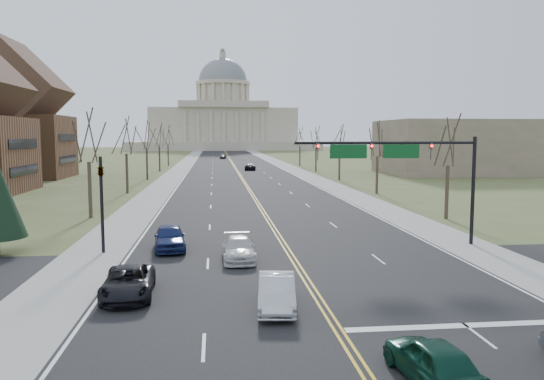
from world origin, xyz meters
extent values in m
plane|color=#4C5028|center=(0.00, 0.00, 0.00)|extent=(600.00, 600.00, 0.00)
cube|color=black|center=(0.00, 110.00, 0.01)|extent=(20.00, 380.00, 0.01)
cube|color=black|center=(0.00, 6.00, 0.01)|extent=(120.00, 14.00, 0.01)
cube|color=gray|center=(-12.00, 110.00, 0.01)|extent=(4.00, 380.00, 0.03)
cube|color=gray|center=(12.00, 110.00, 0.01)|extent=(4.00, 380.00, 0.03)
cube|color=gold|center=(0.00, 110.00, 0.01)|extent=(0.42, 380.00, 0.01)
cube|color=silver|center=(-9.80, 110.00, 0.01)|extent=(0.15, 380.00, 0.01)
cube|color=silver|center=(9.80, 110.00, 0.01)|extent=(0.15, 380.00, 0.01)
cube|color=silver|center=(5.00, -1.00, 0.01)|extent=(9.50, 0.50, 0.01)
cube|color=beige|center=(0.00, 250.00, 2.00)|extent=(90.00, 60.00, 4.00)
cube|color=beige|center=(0.00, 250.00, 12.00)|extent=(70.00, 40.00, 16.00)
cube|color=beige|center=(0.00, 229.50, 21.50)|extent=(42.00, 3.00, 3.00)
cylinder|color=beige|center=(0.00, 250.00, 26.00)|extent=(24.00, 24.00, 12.00)
cylinder|color=beige|center=(0.00, 250.00, 32.80)|extent=(27.00, 27.00, 1.60)
ellipsoid|color=slate|center=(0.00, 250.00, 33.60)|extent=(24.00, 24.00, 22.80)
cylinder|color=beige|center=(0.00, 250.00, 46.50)|extent=(3.20, 3.20, 3.00)
sphere|color=slate|center=(0.00, 250.00, 48.80)|extent=(2.40, 2.40, 2.40)
cylinder|color=black|center=(12.50, 13.50, 3.60)|extent=(0.24, 0.24, 7.20)
cylinder|color=black|center=(6.50, 13.50, 6.80)|extent=(12.00, 0.18, 0.18)
imported|color=black|center=(9.50, 13.50, 6.25)|extent=(0.35, 0.40, 1.10)
sphere|color=#FF0C0C|center=(9.50, 13.35, 6.60)|extent=(0.18, 0.18, 0.18)
imported|color=black|center=(5.50, 13.50, 6.25)|extent=(0.35, 0.40, 1.10)
sphere|color=#FF0C0C|center=(5.50, 13.35, 6.60)|extent=(0.18, 0.18, 0.18)
imported|color=black|center=(2.00, 13.50, 6.25)|extent=(0.35, 0.40, 1.10)
sphere|color=#FF0C0C|center=(2.00, 13.35, 6.60)|extent=(0.18, 0.18, 0.18)
cube|color=#0C4C1E|center=(7.50, 13.50, 6.25)|extent=(2.40, 0.12, 0.90)
cube|color=#0C4C1E|center=(4.00, 13.50, 6.25)|extent=(2.40, 0.12, 0.90)
cylinder|color=black|center=(-11.50, 13.50, 3.00)|extent=(0.20, 0.20, 6.00)
imported|color=black|center=(-11.50, 13.50, 5.20)|extent=(0.32, 0.36, 0.99)
cylinder|color=#352C1F|center=(15.50, 24.00, 2.34)|extent=(0.32, 0.32, 4.68)
cylinder|color=#352C1F|center=(-15.50, 28.00, 2.48)|extent=(0.32, 0.32, 4.95)
cylinder|color=#352C1F|center=(15.50, 44.00, 2.34)|extent=(0.32, 0.32, 4.68)
cylinder|color=#352C1F|center=(-15.50, 48.00, 2.48)|extent=(0.32, 0.32, 4.95)
cylinder|color=#352C1F|center=(15.50, 64.00, 2.34)|extent=(0.32, 0.32, 4.68)
cylinder|color=#352C1F|center=(-15.50, 68.00, 2.48)|extent=(0.32, 0.32, 4.95)
cylinder|color=#352C1F|center=(15.50, 84.00, 2.34)|extent=(0.32, 0.32, 4.68)
cylinder|color=#352C1F|center=(-15.50, 88.00, 2.48)|extent=(0.32, 0.32, 4.95)
cylinder|color=#352C1F|center=(15.50, 104.00, 2.34)|extent=(0.32, 0.32, 4.68)
cylinder|color=#352C1F|center=(-15.50, 108.00, 2.48)|extent=(0.32, 0.32, 4.95)
cube|color=black|center=(-28.45, 50.00, 2.85)|extent=(0.10, 9.80, 1.20)
cube|color=black|center=(-28.45, 50.00, 6.17)|extent=(0.10, 9.80, 1.20)
cube|color=brown|center=(-38.00, 74.00, 5.25)|extent=(17.00, 14.00, 10.50)
cube|color=#482E24|center=(-38.00, 74.00, 14.75)|extent=(17.00, 14.28, 17.00)
cube|color=black|center=(-29.45, 74.00, 3.15)|extent=(0.10, 9.80, 1.20)
cube|color=black|center=(-29.45, 74.00, 6.83)|extent=(0.10, 9.80, 1.20)
cube|color=#6D614E|center=(40.00, 76.00, 5.00)|extent=(25.00, 20.00, 10.00)
imported|color=#0C3527|center=(1.78, -5.40, 0.70)|extent=(2.10, 4.20, 1.38)
imported|color=#B4B7BD|center=(-2.01, 1.77, 0.72)|extent=(1.95, 4.45, 1.42)
imported|color=black|center=(-8.50, 4.16, 0.67)|extent=(2.43, 4.86, 1.32)
imported|color=silver|center=(-3.21, 10.69, 0.68)|extent=(1.90, 4.61, 1.34)
imported|color=navy|center=(-7.46, 13.97, 0.82)|extent=(2.37, 4.89, 1.61)
imported|color=black|center=(2.78, 89.55, 0.67)|extent=(2.63, 4.94, 1.32)
imported|color=#54565D|center=(-2.05, 141.87, 0.82)|extent=(2.14, 4.81, 1.61)
camera|label=1|loc=(-4.55, -19.81, 7.33)|focal=35.00mm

